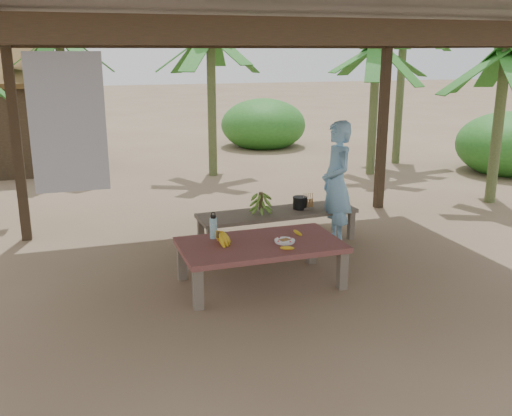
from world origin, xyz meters
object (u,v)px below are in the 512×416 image
object	(u,v)px
work_table	(260,248)
ripe_banana_bunch	(218,238)
plate	(285,241)
bench	(277,215)
woman	(336,184)
cooking_pot	(300,203)
water_flask	(213,227)

from	to	relation	value
work_table	ripe_banana_bunch	xyz separation A→B (m)	(-0.47, 0.07, 0.15)
ripe_banana_bunch	plate	world-z (taller)	ripe_banana_bunch
work_table	bench	bearing A→B (deg)	61.95
work_table	ripe_banana_bunch	size ratio (longest dim) A/B	6.69
woman	plate	bearing A→B (deg)	-39.75
work_table	bench	xyz separation A→B (m)	(0.68, 1.31, -0.04)
bench	cooking_pot	distance (m)	0.37
water_flask	cooking_pot	world-z (taller)	water_flask
cooking_pot	work_table	bearing A→B (deg)	-127.49
water_flask	woman	distance (m)	2.04
bench	plate	world-z (taller)	plate
work_table	plate	size ratio (longest dim) A/B	7.85
work_table	woman	world-z (taller)	woman
cooking_pot	plate	bearing A→B (deg)	-118.31
bench	plate	bearing A→B (deg)	-109.58
plate	cooking_pot	distance (m)	1.62
plate	cooking_pot	bearing A→B (deg)	61.69
ripe_banana_bunch	cooking_pot	distance (m)	1.96
bench	water_flask	bearing A→B (deg)	-141.57
water_flask	woman	world-z (taller)	woman
plate	cooking_pot	size ratio (longest dim) A/B	1.18
cooking_pot	woman	distance (m)	0.59
water_flask	cooking_pot	size ratio (longest dim) A/B	1.61
work_table	bench	distance (m)	1.48
bench	plate	xyz separation A→B (m)	(-0.43, -1.40, 0.12)
plate	woman	bearing A→B (deg)	43.92
cooking_pot	water_flask	bearing A→B (deg)	-145.38
plate	cooking_pot	xyz separation A→B (m)	(0.77, 1.43, 0.01)
work_table	plate	distance (m)	0.28
ripe_banana_bunch	water_flask	distance (m)	0.24
cooking_pot	woman	xyz separation A→B (m)	(0.40, -0.30, 0.31)
work_table	bench	size ratio (longest dim) A/B	0.81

